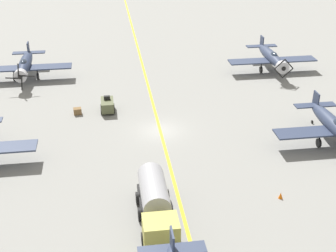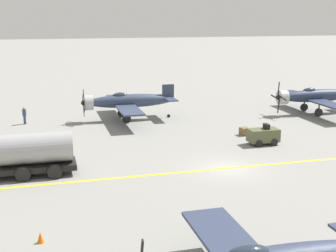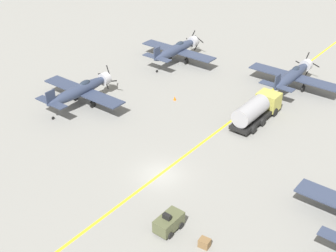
% 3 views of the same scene
% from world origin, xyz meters
% --- Properties ---
extents(ground_plane, '(400.00, 400.00, 0.00)m').
position_xyz_m(ground_plane, '(0.00, 0.00, 0.00)').
color(ground_plane, gray).
extents(taxiway_stripe, '(0.30, 160.00, 0.01)m').
position_xyz_m(taxiway_stripe, '(0.00, 0.00, 0.00)').
color(taxiway_stripe, yellow).
rests_on(taxiway_stripe, ground).
extents(airplane_far_center, '(12.00, 9.98, 3.75)m').
position_xyz_m(airplane_far_center, '(1.79, 24.88, 2.01)').
color(airplane_far_center, '#313B54').
rests_on(airplane_far_center, ground).
extents(airplane_mid_left, '(12.00, 9.98, 3.72)m').
position_xyz_m(airplane_mid_left, '(-16.45, 5.22, 2.01)').
color(airplane_mid_left, '#2E3952').
rests_on(airplane_mid_left, ground).
extents(airplane_far_left, '(12.00, 9.98, 3.65)m').
position_xyz_m(airplane_far_left, '(-15.38, 22.93, 2.01)').
color(airplane_far_left, '#323C56').
rests_on(airplane_far_left, ground).
extents(fuel_tanker, '(2.67, 8.00, 2.98)m').
position_xyz_m(fuel_tanker, '(2.17, 14.72, 1.51)').
color(fuel_tanker, black).
rests_on(fuel_tanker, ground).
extents(tow_tractor, '(1.57, 2.60, 1.79)m').
position_xyz_m(tow_tractor, '(5.31, -5.49, 0.79)').
color(tow_tractor, '#515638').
rests_on(tow_tractor, ground).
extents(supply_crate_by_tanker, '(0.93, 0.81, 0.71)m').
position_xyz_m(supply_crate_by_tanker, '(8.68, -5.25, 0.36)').
color(supply_crate_by_tanker, brown).
rests_on(supply_crate_by_tanker, ground).
extents(traffic_cone, '(0.36, 0.36, 0.55)m').
position_xyz_m(traffic_cone, '(-8.29, 13.18, 0.28)').
color(traffic_cone, orange).
rests_on(traffic_cone, ground).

